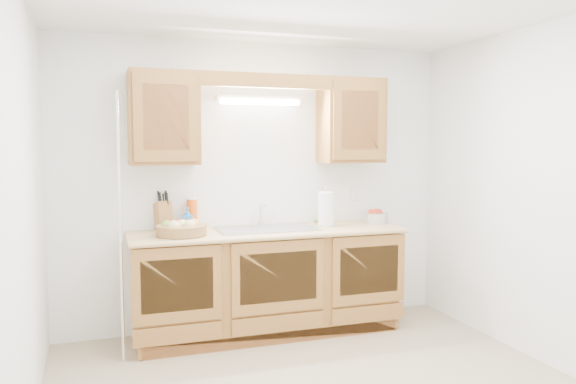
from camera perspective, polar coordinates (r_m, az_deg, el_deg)
name	(u,v)px	position (r m, az deg, el deg)	size (l,w,h in m)	color
room	(321,202)	(3.58, 3.37, -1.01)	(3.52, 3.50, 2.50)	tan
base_cabinets	(268,283)	(4.84, -2.10, -9.18)	(2.20, 0.60, 0.86)	#A26A2F
countertop	(268,232)	(4.74, -2.06, -4.06)	(2.30, 0.63, 0.04)	tan
upper_cabinet_left	(164,118)	(4.67, -12.53, 7.33)	(0.55, 0.33, 0.75)	#A26A2F
upper_cabinet_right	(351,121)	(5.12, 6.42, 7.19)	(0.55, 0.33, 0.75)	#A26A2F
valance	(267,81)	(4.72, -2.13, 11.25)	(2.20, 0.05, 0.12)	#A26A2F
fluorescent_fixture	(260,100)	(4.92, -2.89, 9.31)	(0.76, 0.08, 0.08)	white
sink	(267,237)	(4.77, -2.13, -4.64)	(0.84, 0.46, 0.36)	#9E9EA3
wire_shelf_pole	(120,229)	(4.28, -16.67, -3.61)	(0.03, 0.03, 2.00)	silver
outlet_plate	(355,194)	(5.33, 6.80, -0.17)	(0.08, 0.01, 0.12)	white
fruit_basket	(181,228)	(4.50, -10.78, -3.66)	(0.46, 0.46, 0.12)	olive
knife_block	(164,216)	(4.78, -12.53, -2.37)	(0.15, 0.21, 0.34)	#A26A2F
orange_canister	(192,213)	(4.83, -9.73, -2.15)	(0.09, 0.09, 0.26)	#E24F0C
soap_bottle	(188,219)	(4.74, -10.17, -2.72)	(0.09, 0.09, 0.19)	#2879C8
sponge	(321,221)	(5.17, 3.42, -2.99)	(0.12, 0.08, 0.02)	#CC333F
paper_towel	(326,209)	(4.92, 3.87, -1.75)	(0.18, 0.18, 0.35)	silver
apple_bowl	(374,217)	(5.17, 8.78, -2.51)	(0.32, 0.32, 0.13)	silver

